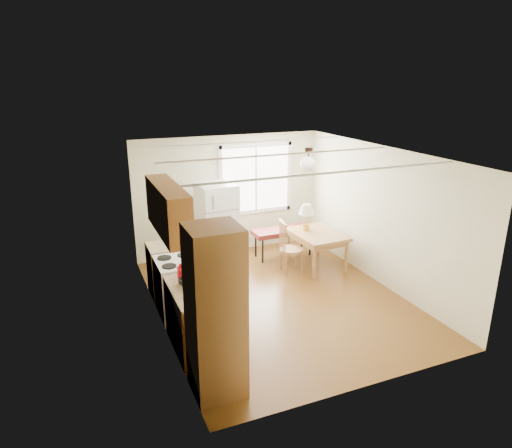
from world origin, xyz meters
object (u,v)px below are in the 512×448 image
refrigerator (217,226)px  bench (283,232)px  dining_table (317,238)px  chair (287,244)px

refrigerator → bench: bearing=-4.3°
dining_table → chair: bearing=-179.3°
refrigerator → chair: (1.12, -0.83, -0.25)m
refrigerator → dining_table: refrigerator is taller
bench → dining_table: size_ratio=1.10×
refrigerator → bench: (1.44, -0.01, -0.30)m
refrigerator → dining_table: size_ratio=1.42×
refrigerator → chair: bearing=-40.4°
bench → dining_table: 0.86m
refrigerator → chair: 1.41m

